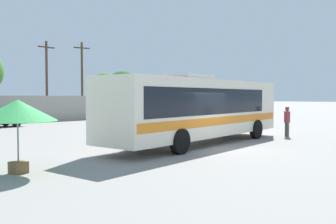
% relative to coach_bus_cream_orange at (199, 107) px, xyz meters
% --- Properties ---
extents(ground_plane, '(300.00, 300.00, 0.00)m').
position_rel_coach_bus_cream_orange_xyz_m(ground_plane, '(-0.78, 8.49, -1.80)').
color(ground_plane, gray).
extents(perimeter_wall, '(80.00, 0.30, 2.40)m').
position_rel_coach_bus_cream_orange_xyz_m(perimeter_wall, '(-0.78, 20.58, -0.60)').
color(perimeter_wall, '#9E998C').
rests_on(perimeter_wall, ground_plane).
extents(coach_bus_cream_orange, '(12.38, 3.94, 3.36)m').
position_rel_coach_bus_cream_orange_xyz_m(coach_bus_cream_orange, '(0.00, 0.00, 0.00)').
color(coach_bus_cream_orange, silver).
rests_on(coach_bus_cream_orange, ground_plane).
extents(attendant_by_bus_door, '(0.46, 0.46, 1.72)m').
position_rel_coach_bus_cream_orange_xyz_m(attendant_by_bus_door, '(6.18, -1.47, -0.82)').
color(attendant_by_bus_door, '#4C4C51').
rests_on(attendant_by_bus_door, ground_plane).
extents(vendor_umbrella_near_gate_green, '(2.35, 2.35, 2.24)m').
position_rel_coach_bus_cream_orange_xyz_m(vendor_umbrella_near_gate_green, '(-9.22, -0.66, 0.08)').
color(vendor_umbrella_near_gate_green, gray).
rests_on(vendor_umbrella_near_gate_green, ground_plane).
extents(utility_pole_near, '(1.80, 0.29, 7.78)m').
position_rel_coach_bus_cream_orange_xyz_m(utility_pole_near, '(3.80, 22.77, 2.27)').
color(utility_pole_near, '#4C3823').
rests_on(utility_pole_near, ground_plane).
extents(utility_pole_far, '(1.79, 0.44, 8.16)m').
position_rel_coach_bus_cream_orange_xyz_m(utility_pole_far, '(8.22, 23.39, 2.46)').
color(utility_pole_far, '#4C3823').
rests_on(utility_pole_far, ground_plane).
extents(roadside_tree_midright, '(3.21, 3.21, 5.00)m').
position_rel_coach_bus_cream_orange_xyz_m(roadside_tree_midright, '(10.93, 22.92, 1.81)').
color(roadside_tree_midright, brown).
rests_on(roadside_tree_midright, ground_plane).
extents(roadside_tree_right, '(4.14, 4.14, 5.59)m').
position_rel_coach_bus_cream_orange_xyz_m(roadside_tree_right, '(16.17, 26.45, 2.02)').
color(roadside_tree_right, brown).
rests_on(roadside_tree_right, ground_plane).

